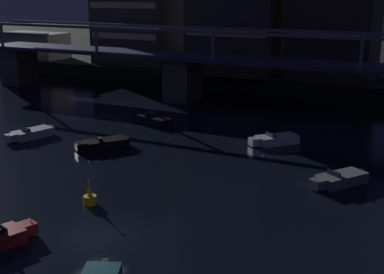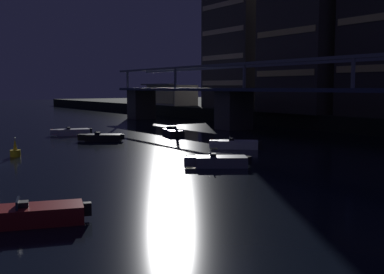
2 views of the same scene
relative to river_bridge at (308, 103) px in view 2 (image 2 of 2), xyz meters
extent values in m
cube|color=#4C4944|center=(-42.44, 0.01, -1.48)|extent=(3.60, 4.40, 5.55)
cube|color=#4C4944|center=(-14.15, 0.01, -1.48)|extent=(3.60, 4.40, 5.55)
cube|color=#2D3856|center=(0.00, 0.01, 1.52)|extent=(90.89, 6.40, 0.45)
cube|color=slate|center=(0.00, -2.89, 4.95)|extent=(90.89, 0.36, 0.36)
cube|color=slate|center=(0.00, 2.91, 4.95)|extent=(90.89, 0.36, 0.36)
cube|color=slate|center=(-42.44, -2.89, 3.35)|extent=(0.30, 0.30, 3.20)
cube|color=slate|center=(-25.47, -2.89, 3.35)|extent=(0.30, 0.30, 3.20)
cube|color=slate|center=(-8.49, -2.89, 3.35)|extent=(0.30, 0.30, 3.20)
cube|color=slate|center=(8.49, -2.89, 3.35)|extent=(0.30, 0.30, 3.20)
cube|color=#423D38|center=(-30.18, 14.89, 9.74)|extent=(13.07, 9.27, 23.59)
cube|color=beige|center=(-30.18, 10.21, 2.66)|extent=(12.02, 0.10, 0.90)
cube|color=beige|center=(-30.18, 10.21, 7.38)|extent=(12.02, 0.10, 0.90)
cube|color=beige|center=(-30.18, 10.21, 12.10)|extent=(12.02, 0.10, 0.90)
cube|color=beige|center=(-30.18, 10.21, 16.82)|extent=(12.02, 0.10, 0.90)
cube|color=#423D38|center=(-11.61, 12.56, 12.98)|extent=(12.75, 10.09, 30.06)
cube|color=#F2D172|center=(-11.61, 7.46, 3.96)|extent=(11.73, 0.10, 0.90)
cube|color=#F2D172|center=(-11.61, 7.46, 9.97)|extent=(11.73, 0.10, 0.90)
cube|color=#F2D172|center=(1.86, 9.06, 4.24)|extent=(10.21, 0.10, 0.90)
cube|color=#F2D172|center=(1.86, 9.06, 10.54)|extent=(10.21, 0.10, 0.90)
cube|color=#B2AD9E|center=(-50.58, 12.01, 0.15)|extent=(12.00, 6.00, 4.40)
cube|color=#EAD88C|center=(-50.58, 8.96, -0.29)|extent=(11.20, 0.10, 2.64)
cube|color=#4C4C51|center=(-50.58, 8.41, 2.50)|extent=(12.40, 1.60, 0.30)
cube|color=gray|center=(10.99, -21.80, -3.85)|extent=(3.62, 4.26, 0.80)
cube|color=gray|center=(9.70, -23.83, -3.80)|extent=(1.32, 1.29, 0.70)
cube|color=#283342|center=(10.53, -22.51, -3.27)|extent=(1.19, 0.81, 0.36)
cube|color=#262628|center=(10.67, -22.30, -3.33)|extent=(0.69, 0.64, 0.24)
cube|color=black|center=(12.15, -19.98, -3.75)|extent=(0.50, 0.50, 0.60)
sphere|color=#33D84C|center=(9.56, -24.04, -3.37)|extent=(0.12, 0.12, 0.12)
cube|color=silver|center=(3.26, -13.66, -3.85)|extent=(3.93, 4.13, 0.80)
cube|color=silver|center=(1.69, -15.47, -3.80)|extent=(1.34, 1.33, 0.70)
cube|color=#283342|center=(2.71, -14.30, -3.27)|extent=(1.08, 0.96, 0.36)
cube|color=#262628|center=(2.87, -14.11, -3.33)|extent=(0.69, 0.67, 0.24)
cube|color=black|center=(4.68, -12.03, -3.75)|extent=(0.51, 0.51, 0.60)
sphere|color=red|center=(1.52, -15.66, -3.37)|extent=(0.12, 0.12, 0.12)
cube|color=black|center=(-10.34, -22.10, -3.85)|extent=(3.69, 4.24, 0.80)
cube|color=black|center=(-11.69, -24.08, -3.80)|extent=(1.32, 1.30, 0.70)
cube|color=#283342|center=(-10.82, -22.80, -3.27)|extent=(1.17, 0.84, 0.36)
cube|color=#262628|center=(-10.68, -22.59, -3.33)|extent=(0.69, 0.65, 0.24)
cube|color=black|center=(-9.13, -20.32, -3.75)|extent=(0.50, 0.50, 0.60)
sphere|color=beige|center=(-11.84, -24.29, -3.37)|extent=(0.12, 0.12, 0.12)
cube|color=maroon|center=(18.47, -37.96, -3.85)|extent=(2.91, 4.27, 0.80)
cube|color=#283342|center=(18.21, -38.77, -3.27)|extent=(1.32, 0.51, 0.36)
cube|color=#262628|center=(18.29, -38.53, -3.33)|extent=(0.66, 0.55, 0.24)
cube|color=black|center=(19.13, -35.91, -3.75)|extent=(0.45, 0.45, 0.60)
cube|color=black|center=(-10.97, -12.38, -3.85)|extent=(4.26, 2.82, 0.80)
cube|color=black|center=(-13.28, -11.71, -3.80)|extent=(1.14, 1.20, 0.70)
cube|color=#283342|center=(-11.79, -12.14, -3.27)|extent=(0.47, 1.32, 0.36)
cube|color=#262628|center=(-11.55, -12.21, -3.33)|extent=(0.54, 0.65, 0.24)
cube|color=black|center=(-8.90, -12.99, -3.75)|extent=(0.45, 0.45, 0.60)
sphere|color=beige|center=(-13.52, -11.64, -3.37)|extent=(0.12, 0.12, 0.12)
cube|color=silver|center=(-18.89, -22.48, -3.85)|extent=(2.66, 4.22, 0.80)
cube|color=silver|center=(-19.45, -24.82, -3.80)|extent=(1.17, 1.11, 0.70)
cube|color=#283342|center=(-19.09, -23.30, -3.27)|extent=(1.34, 0.41, 0.36)
cube|color=#262628|center=(-19.03, -23.06, -3.33)|extent=(0.64, 0.52, 0.24)
cube|color=black|center=(-18.39, -20.38, -3.75)|extent=(0.43, 0.43, 0.60)
sphere|color=red|center=(-19.51, -25.06, -3.37)|extent=(0.12, 0.12, 0.12)
cylinder|color=yellow|center=(-3.41, -33.52, -3.95)|extent=(0.90, 0.90, 0.60)
cone|color=yellow|center=(-3.41, -33.52, -3.15)|extent=(0.36, 0.36, 1.00)
sphere|color=#F2EAB2|center=(-3.41, -33.52, -2.57)|extent=(0.16, 0.16, 0.16)
camera|label=1|loc=(18.14, -60.40, 9.94)|focal=49.91mm
camera|label=2|loc=(39.50, -43.98, 1.80)|focal=44.41mm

